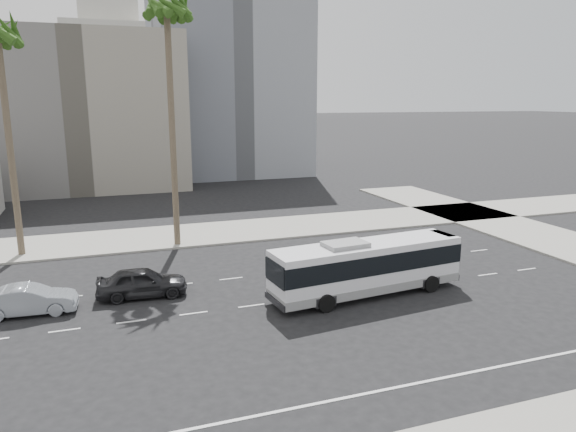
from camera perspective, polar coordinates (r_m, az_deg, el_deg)
name	(u,v)px	position (r m, az deg, el deg)	size (l,w,h in m)	color
ground	(305,299)	(28.84, 1.85, -8.90)	(700.00, 700.00, 0.00)	black
sidewalk_north	(235,231)	(42.96, -5.68, -1.63)	(120.00, 7.00, 0.15)	gray
midrise_beige_west	(78,112)	(70.04, -21.64, 10.41)	(24.00, 18.00, 18.00)	slate
midrise_gray_center	(226,81)	(79.07, -6.65, 14.23)	(20.00, 20.00, 26.00)	slate
civic_tower	(109,37)	(276.56, -18.68, 17.77)	(42.00, 42.00, 129.00)	silver
highrise_right	(217,45)	(261.96, -7.69, 17.77)	(26.00, 26.00, 70.00)	slate
highrise_far	(251,61)	(296.60, -3.99, 16.26)	(22.00, 22.00, 60.00)	slate
city_bus	(367,266)	(29.21, 8.50, -5.31)	(11.16, 3.57, 3.15)	silver
car_a	(142,282)	(29.95, -15.43, -6.88)	(4.77, 1.92, 1.63)	#232325
car_b	(29,300)	(29.60, -26.10, -8.13)	(4.48, 1.56, 1.48)	#8C929B
palm_near	(167,14)	(38.62, -12.91, 20.41)	(5.26, 5.26, 17.70)	brown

